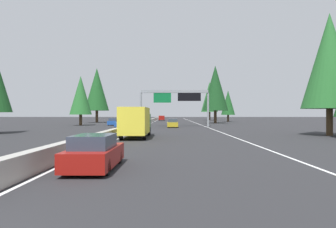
# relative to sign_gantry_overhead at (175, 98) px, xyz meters

# --- Properties ---
(ground_plane) EXTENTS (320.00, 320.00, 0.00)m
(ground_plane) POSITION_rel_sign_gantry_overhead_xyz_m (8.90, 6.03, -5.32)
(ground_plane) COLOR #262628
(median_barrier) EXTENTS (180.00, 0.56, 0.90)m
(median_barrier) POSITION_rel_sign_gantry_overhead_xyz_m (28.90, 6.33, -4.87)
(median_barrier) COLOR #9E9B93
(median_barrier) RESTS_ON ground
(shoulder_stripe_right) EXTENTS (160.00, 0.16, 0.01)m
(shoulder_stripe_right) POSITION_rel_sign_gantry_overhead_xyz_m (18.90, -5.49, -5.31)
(shoulder_stripe_right) COLOR silver
(shoulder_stripe_right) RESTS_ON ground
(shoulder_stripe_median) EXTENTS (160.00, 0.16, 0.01)m
(shoulder_stripe_median) POSITION_rel_sign_gantry_overhead_xyz_m (18.90, 5.78, -5.31)
(shoulder_stripe_median) COLOR silver
(shoulder_stripe_median) RESTS_ON ground
(sign_gantry_overhead) EXTENTS (0.50, 12.68, 6.68)m
(sign_gantry_overhead) POSITION_rel_sign_gantry_overhead_xyz_m (0.00, 0.00, 0.00)
(sign_gantry_overhead) COLOR gray
(sign_gantry_overhead) RESTS_ON ground
(sedan_distant_b) EXTENTS (4.40, 1.80, 1.47)m
(sedan_distant_b) POSITION_rel_sign_gantry_overhead_xyz_m (-42.75, 4.09, -4.63)
(sedan_distant_b) COLOR maroon
(sedan_distant_b) RESTS_ON ground
(box_truck_mid_right) EXTENTS (8.50, 2.40, 2.95)m
(box_truck_mid_right) POSITION_rel_sign_gantry_overhead_xyz_m (-25.74, 4.27, -3.71)
(box_truck_mid_right) COLOR gold
(box_truck_mid_right) RESTS_ON ground
(sedan_mid_left) EXTENTS (4.40, 1.80, 1.47)m
(sedan_mid_left) POSITION_rel_sign_gantry_overhead_xyz_m (-3.10, 0.53, -4.63)
(sedan_mid_left) COLOR #AD931E
(sedan_mid_left) RESTS_ON ground
(minivan_mid_center) EXTENTS (5.00, 1.95, 1.69)m
(minivan_mid_center) POSITION_rel_sign_gantry_overhead_xyz_m (50.07, 4.00, -4.37)
(minivan_mid_center) COLOR maroon
(minivan_mid_center) RESTS_ON ground
(oncoming_near) EXTENTS (4.40, 1.80, 1.47)m
(oncoming_near) POSITION_rel_sign_gantry_overhead_xyz_m (6.58, 12.59, -4.63)
(oncoming_near) COLOR #1E4793
(oncoming_near) RESTS_ON ground
(oncoming_far) EXTENTS (5.60, 2.00, 1.86)m
(oncoming_far) POSITION_rel_sign_gantry_overhead_xyz_m (-4.06, 8.93, -4.40)
(oncoming_far) COLOR #1E4793
(oncoming_far) RESTS_ON ground
(conifer_right_near) EXTENTS (5.83, 5.83, 13.26)m
(conifer_right_near) POSITION_rel_sign_gantry_overhead_xyz_m (-22.72, -16.29, 2.74)
(conifer_right_near) COLOR #4C3823
(conifer_right_near) RESTS_ON ground
(conifer_right_mid) EXTENTS (6.32, 6.32, 14.35)m
(conifer_right_mid) POSITION_rel_sign_gantry_overhead_xyz_m (19.94, -10.21, 3.41)
(conifer_right_mid) COLOR #4C3823
(conifer_right_mid) RESTS_ON ground
(conifer_right_far) EXTENTS (4.06, 4.06, 9.22)m
(conifer_right_far) POSITION_rel_sign_gantry_overhead_xyz_m (34.07, -16.04, 0.28)
(conifer_right_far) COLOR #4C3823
(conifer_right_far) RESTS_ON ground
(conifer_right_distant) EXTENTS (6.13, 6.13, 13.93)m
(conifer_right_distant) POSITION_rel_sign_gantry_overhead_xyz_m (55.14, -13.26, 3.16)
(conifer_right_distant) COLOR #4C3823
(conifer_right_distant) RESTS_ON ground
(conifer_left_near) EXTENTS (4.39, 4.39, 9.98)m
(conifer_left_near) POSITION_rel_sign_gantry_overhead_xyz_m (5.43, 19.01, 0.75)
(conifer_left_near) COLOR #4C3823
(conifer_left_near) RESTS_ON ground
(conifer_left_mid) EXTENTS (6.43, 6.43, 14.62)m
(conifer_left_mid) POSITION_rel_sign_gantry_overhead_xyz_m (25.73, 20.69, 3.58)
(conifer_left_mid) COLOR #4C3823
(conifer_left_mid) RESTS_ON ground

